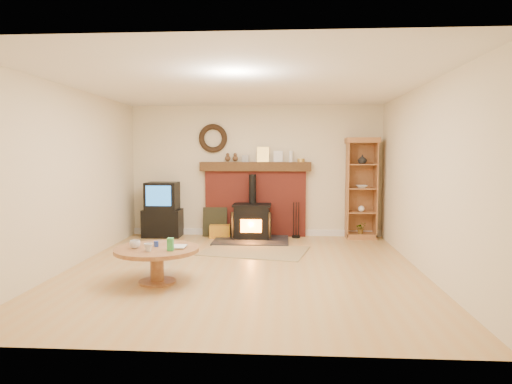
# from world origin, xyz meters

# --- Properties ---
(ground) EXTENTS (5.50, 5.50, 0.00)m
(ground) POSITION_xyz_m (0.00, 0.00, 0.00)
(ground) COLOR tan
(ground) RESTS_ON ground
(room_shell) EXTENTS (5.02, 5.52, 2.61)m
(room_shell) POSITION_xyz_m (-0.02, 0.09, 1.72)
(room_shell) COLOR beige
(room_shell) RESTS_ON ground
(chimney_breast) EXTENTS (2.20, 0.22, 1.78)m
(chimney_breast) POSITION_xyz_m (0.00, 2.67, 0.80)
(chimney_breast) COLOR maroon
(chimney_breast) RESTS_ON ground
(wood_stove) EXTENTS (1.40, 1.00, 1.24)m
(wood_stove) POSITION_xyz_m (-0.04, 2.27, 0.33)
(wood_stove) COLOR black
(wood_stove) RESTS_ON ground
(area_rug) EXTENTS (1.91, 1.50, 0.01)m
(area_rug) POSITION_xyz_m (0.08, 1.20, 0.01)
(area_rug) COLOR brown
(area_rug) RESTS_ON ground
(tv_unit) EXTENTS (0.74, 0.54, 1.08)m
(tv_unit) POSITION_xyz_m (-1.84, 2.47, 0.52)
(tv_unit) COLOR black
(tv_unit) RESTS_ON ground
(curio_cabinet) EXTENTS (0.63, 0.45, 1.95)m
(curio_cabinet) POSITION_xyz_m (2.06, 2.55, 0.98)
(curio_cabinet) COLOR #935C30
(curio_cabinet) RESTS_ON ground
(firelog_box) EXTENTS (0.41, 0.28, 0.25)m
(firelog_box) POSITION_xyz_m (-0.68, 2.40, 0.12)
(firelog_box) COLOR yellow
(firelog_box) RESTS_ON ground
(leaning_painting) EXTENTS (0.48, 0.13, 0.58)m
(leaning_painting) POSITION_xyz_m (-0.80, 2.55, 0.29)
(leaning_painting) COLOR black
(leaning_painting) RESTS_ON ground
(fire_tools) EXTENTS (0.16, 0.16, 0.70)m
(fire_tools) POSITION_xyz_m (0.81, 2.50, 0.13)
(fire_tools) COLOR black
(fire_tools) RESTS_ON ground
(coffee_table) EXTENTS (1.07, 1.07, 0.61)m
(coffee_table) POSITION_xyz_m (-1.04, -0.76, 0.37)
(coffee_table) COLOR brown
(coffee_table) RESTS_ON ground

